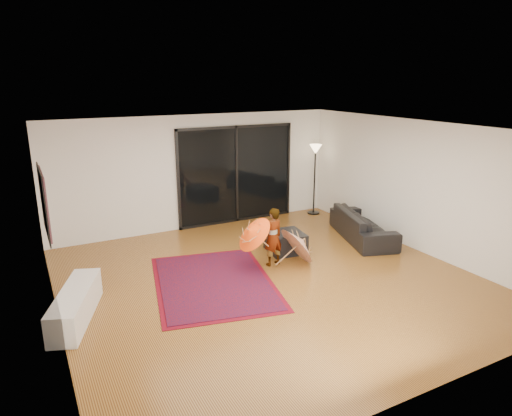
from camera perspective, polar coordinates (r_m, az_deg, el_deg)
floor at (r=8.32m, az=1.70°, el=-8.98°), size 7.00×7.00×0.00m
ceiling at (r=7.59m, az=1.87°, el=9.83°), size 7.00×7.00×0.00m
wall_back at (r=10.94m, az=-7.32°, el=4.47°), size 7.00×0.00×7.00m
wall_front at (r=5.29m, az=21.08°, el=-9.33°), size 7.00×0.00×7.00m
wall_left at (r=6.91m, az=-24.43°, el=-3.77°), size 0.00×7.00×7.00m
wall_right at (r=10.00m, az=19.53°, el=2.57°), size 0.00×7.00×7.00m
sliding_door at (r=11.32m, az=-2.49°, el=4.20°), size 3.06×0.07×2.40m
painting at (r=7.79m, az=-24.96°, el=0.61°), size 0.04×1.28×1.08m
media_console at (r=7.50m, az=-21.60°, el=-11.20°), size 0.99×1.70×0.46m
speaker at (r=7.43m, az=-21.43°, el=-12.16°), size 0.26×0.26×0.29m
persian_rug at (r=8.25m, az=-5.30°, el=-9.21°), size 2.58×3.19×0.02m
sofa at (r=10.55m, az=13.20°, el=-2.08°), size 1.49×2.32×0.63m
ottoman at (r=9.57m, az=3.71°, el=-4.26°), size 0.81×0.81×0.41m
floor_lamp at (r=12.00m, az=7.41°, el=6.03°), size 0.32×0.32×1.85m
child at (r=8.76m, az=2.13°, el=-3.62°), size 0.46×0.34×1.15m
parasol_orange at (r=8.42m, az=-0.94°, el=-3.28°), size 0.63×0.74×0.84m
parasol_white at (r=8.97m, az=5.94°, el=-3.70°), size 0.62×0.85×0.94m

